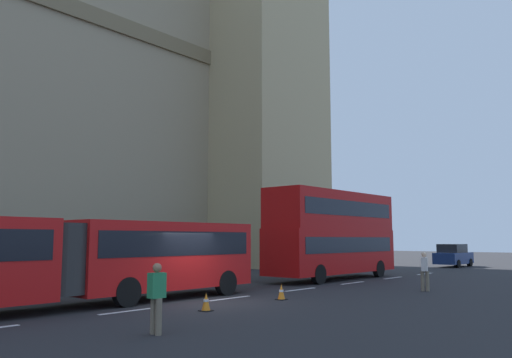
{
  "coord_description": "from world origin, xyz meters",
  "views": [
    {
      "loc": [
        -13.16,
        -13.95,
        2.27
      ],
      "look_at": [
        6.65,
        3.14,
        5.31
      ],
      "focal_mm": 36.25,
      "sensor_mm": 36.0,
      "label": 1
    }
  ],
  "objects_px": {
    "pedestrian_by_kerb": "(425,270)",
    "pedestrian_near_cones": "(157,296)",
    "double_decker_bus": "(333,231)",
    "traffic_cone_middle": "(281,292)",
    "sedan_lead": "(453,256)",
    "traffic_cone_west": "(206,302)",
    "articulated_bus": "(56,255)"
  },
  "relations": [
    {
      "from": "articulated_bus",
      "to": "pedestrian_by_kerb",
      "type": "xyz_separation_m",
      "value": [
        13.73,
        -6.53,
        -0.83
      ]
    },
    {
      "from": "articulated_bus",
      "to": "sedan_lead",
      "type": "xyz_separation_m",
      "value": [
        34.43,
        -0.28,
        -0.83
      ]
    },
    {
      "from": "traffic_cone_middle",
      "to": "pedestrian_by_kerb",
      "type": "bearing_deg",
      "value": -22.53
    },
    {
      "from": "articulated_bus",
      "to": "double_decker_bus",
      "type": "xyz_separation_m",
      "value": [
        16.66,
        0.0,
        0.96
      ]
    },
    {
      "from": "double_decker_bus",
      "to": "traffic_cone_middle",
      "type": "relative_size",
      "value": 17.2
    },
    {
      "from": "pedestrian_near_cones",
      "to": "traffic_cone_middle",
      "type": "bearing_deg",
      "value": 15.57
    },
    {
      "from": "double_decker_bus",
      "to": "sedan_lead",
      "type": "distance_m",
      "value": 17.86
    },
    {
      "from": "pedestrian_by_kerb",
      "to": "pedestrian_near_cones",
      "type": "bearing_deg",
      "value": 177.32
    },
    {
      "from": "traffic_cone_west",
      "to": "traffic_cone_middle",
      "type": "xyz_separation_m",
      "value": [
        3.98,
        0.08,
        0.0
      ]
    },
    {
      "from": "double_decker_bus",
      "to": "pedestrian_by_kerb",
      "type": "bearing_deg",
      "value": -114.16
    },
    {
      "from": "sedan_lead",
      "to": "traffic_cone_west",
      "type": "height_order",
      "value": "sedan_lead"
    },
    {
      "from": "double_decker_bus",
      "to": "pedestrian_by_kerb",
      "type": "distance_m",
      "value": 7.39
    },
    {
      "from": "double_decker_bus",
      "to": "sedan_lead",
      "type": "bearing_deg",
      "value": -0.9
    },
    {
      "from": "sedan_lead",
      "to": "double_decker_bus",
      "type": "bearing_deg",
      "value": 179.1
    },
    {
      "from": "traffic_cone_west",
      "to": "traffic_cone_middle",
      "type": "relative_size",
      "value": 1.0
    },
    {
      "from": "sedan_lead",
      "to": "traffic_cone_middle",
      "type": "bearing_deg",
      "value": -172.75
    },
    {
      "from": "sedan_lead",
      "to": "pedestrian_by_kerb",
      "type": "distance_m",
      "value": 21.62
    },
    {
      "from": "pedestrian_near_cones",
      "to": "pedestrian_by_kerb",
      "type": "bearing_deg",
      "value": -2.68
    },
    {
      "from": "double_decker_bus",
      "to": "traffic_cone_middle",
      "type": "distance_m",
      "value": 10.61
    },
    {
      "from": "traffic_cone_middle",
      "to": "pedestrian_near_cones",
      "type": "xyz_separation_m",
      "value": [
        -7.57,
        -2.11,
        0.63
      ]
    },
    {
      "from": "double_decker_bus",
      "to": "traffic_cone_middle",
      "type": "xyz_separation_m",
      "value": [
        -9.62,
        -3.76,
        -2.43
      ]
    },
    {
      "from": "articulated_bus",
      "to": "double_decker_bus",
      "type": "distance_m",
      "value": 16.69
    },
    {
      "from": "traffic_cone_west",
      "to": "pedestrian_near_cones",
      "type": "bearing_deg",
      "value": -150.54
    },
    {
      "from": "articulated_bus",
      "to": "traffic_cone_middle",
      "type": "height_order",
      "value": "articulated_bus"
    },
    {
      "from": "double_decker_bus",
      "to": "pedestrian_near_cones",
      "type": "height_order",
      "value": "double_decker_bus"
    },
    {
      "from": "sedan_lead",
      "to": "traffic_cone_west",
      "type": "distance_m",
      "value": 31.57
    },
    {
      "from": "sedan_lead",
      "to": "pedestrian_near_cones",
      "type": "distance_m",
      "value": 35.4
    },
    {
      "from": "traffic_cone_west",
      "to": "traffic_cone_middle",
      "type": "height_order",
      "value": "same"
    },
    {
      "from": "traffic_cone_west",
      "to": "double_decker_bus",
      "type": "bearing_deg",
      "value": 15.78
    },
    {
      "from": "traffic_cone_west",
      "to": "pedestrian_by_kerb",
      "type": "bearing_deg",
      "value": -14.17
    },
    {
      "from": "traffic_cone_west",
      "to": "articulated_bus",
      "type": "bearing_deg",
      "value": 128.55
    },
    {
      "from": "articulated_bus",
      "to": "traffic_cone_middle",
      "type": "xyz_separation_m",
      "value": [
        7.04,
        -3.76,
        -1.46
      ]
    }
  ]
}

